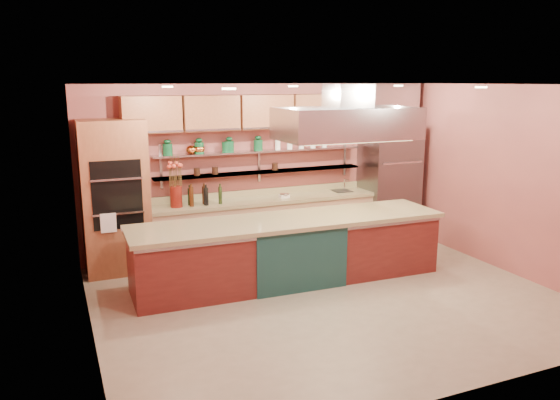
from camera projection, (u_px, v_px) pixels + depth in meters
name	position (u px, v px, depth m)	size (l,w,h in m)	color
floor	(329.00, 298.00, 7.31)	(6.00, 5.00, 0.02)	gray
ceiling	(333.00, 85.00, 6.71)	(6.00, 5.00, 0.02)	black
wall_back	(261.00, 168.00, 9.26)	(6.00, 0.04, 2.80)	#A8544F
wall_front	(467.00, 250.00, 4.76)	(6.00, 0.04, 2.80)	#A8544F
wall_left	(85.00, 218.00, 5.87)	(0.04, 5.00, 2.80)	#A8544F
wall_right	(508.00, 180.00, 8.16)	(0.04, 5.00, 2.80)	#A8544F
oven_stack	(115.00, 198.00, 8.09)	(0.95, 0.64, 2.30)	#9B5938
refrigerator	(389.00, 182.00, 9.91)	(0.95, 0.72, 2.10)	slate
back_counter	(265.00, 225.00, 9.17)	(3.84, 0.64, 0.93)	tan
wall_shelf_lower	(261.00, 172.00, 9.13)	(3.60, 0.26, 0.03)	#AFB0B6
wall_shelf_upper	(261.00, 151.00, 9.06)	(3.60, 0.26, 0.03)	#AFB0B6
upper_cabinets	(265.00, 112.00, 8.89)	(4.60, 0.36, 0.55)	#9B5938
range_hood	(347.00, 123.00, 7.81)	(2.00, 1.00, 0.45)	#AFB0B6
ceiling_downlights	(326.00, 87.00, 6.90)	(4.00, 2.80, 0.02)	#FFE5A5
island	(289.00, 250.00, 7.85)	(4.45, 0.97, 0.93)	maroon
flower_vase	(176.00, 197.00, 8.42)	(0.18, 0.18, 0.33)	#63150E
oil_bottle_cluster	(198.00, 197.00, 8.56)	(0.82, 0.23, 0.26)	black
kitchen_scale	(284.00, 195.00, 9.14)	(0.16, 0.12, 0.09)	white
bar_faucet	(344.00, 185.00, 9.68)	(0.03, 0.03, 0.21)	white
copper_kettle	(191.00, 150.00, 8.59)	(0.17, 0.17, 0.13)	#CD692F
green_canister	(226.00, 147.00, 8.81)	(0.14, 0.14, 0.16)	#104B29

